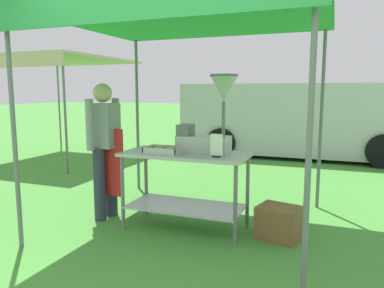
{
  "coord_description": "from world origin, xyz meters",
  "views": [
    {
      "loc": [
        1.21,
        -2.51,
        1.52
      ],
      "look_at": [
        -0.27,
        1.33,
        0.93
      ],
      "focal_mm": 34.33,
      "sensor_mm": 36.0,
      "label": 1
    }
  ],
  "objects_px": {
    "stall_canopy": "(189,22)",
    "vendor": "(105,144)",
    "donut_fryer": "(210,121)",
    "menu_sign": "(217,147)",
    "donut_cart": "(185,173)",
    "van_silver": "(300,119)",
    "supply_crate": "(279,222)",
    "neighbour_tent": "(58,62)",
    "donut_tray": "(163,151)"
  },
  "relations": [
    {
      "from": "donut_fryer",
      "to": "supply_crate",
      "type": "distance_m",
      "value": 1.28
    },
    {
      "from": "stall_canopy",
      "to": "van_silver",
      "type": "height_order",
      "value": "stall_canopy"
    },
    {
      "from": "menu_sign",
      "to": "neighbour_tent",
      "type": "distance_m",
      "value": 5.8
    },
    {
      "from": "donut_cart",
      "to": "neighbour_tent",
      "type": "xyz_separation_m",
      "value": [
        -4.29,
        3.04,
        1.54
      ]
    },
    {
      "from": "stall_canopy",
      "to": "vendor",
      "type": "height_order",
      "value": "stall_canopy"
    },
    {
      "from": "vendor",
      "to": "donut_fryer",
      "type": "bearing_deg",
      "value": 4.11
    },
    {
      "from": "donut_cart",
      "to": "menu_sign",
      "type": "bearing_deg",
      "value": -20.49
    },
    {
      "from": "donut_tray",
      "to": "van_silver",
      "type": "height_order",
      "value": "van_silver"
    },
    {
      "from": "donut_tray",
      "to": "neighbour_tent",
      "type": "xyz_separation_m",
      "value": [
        -4.09,
        3.17,
        1.28
      ]
    },
    {
      "from": "donut_tray",
      "to": "vendor",
      "type": "distance_m",
      "value": 0.84
    },
    {
      "from": "donut_tray",
      "to": "supply_crate",
      "type": "bearing_deg",
      "value": 10.42
    },
    {
      "from": "vendor",
      "to": "neighbour_tent",
      "type": "bearing_deg",
      "value": 137.03
    },
    {
      "from": "stall_canopy",
      "to": "van_silver",
      "type": "xyz_separation_m",
      "value": [
        0.75,
        5.29,
        -1.36
      ]
    },
    {
      "from": "donut_fryer",
      "to": "van_silver",
      "type": "xyz_separation_m",
      "value": [
        0.5,
        5.3,
        -0.33
      ]
    },
    {
      "from": "menu_sign",
      "to": "vendor",
      "type": "bearing_deg",
      "value": 174.19
    },
    {
      "from": "supply_crate",
      "to": "neighbour_tent",
      "type": "height_order",
      "value": "neighbour_tent"
    },
    {
      "from": "stall_canopy",
      "to": "menu_sign",
      "type": "distance_m",
      "value": 1.36
    },
    {
      "from": "van_silver",
      "to": "donut_fryer",
      "type": "bearing_deg",
      "value": -95.34
    },
    {
      "from": "stall_canopy",
      "to": "neighbour_tent",
      "type": "distance_m",
      "value": 5.2
    },
    {
      "from": "supply_crate",
      "to": "van_silver",
      "type": "distance_m",
      "value": 5.35
    },
    {
      "from": "stall_canopy",
      "to": "donut_tray",
      "type": "xyz_separation_m",
      "value": [
        -0.2,
        -0.23,
        -1.36
      ]
    },
    {
      "from": "donut_cart",
      "to": "donut_tray",
      "type": "bearing_deg",
      "value": -146.89
    },
    {
      "from": "supply_crate",
      "to": "donut_fryer",
      "type": "bearing_deg",
      "value": -179.75
    },
    {
      "from": "donut_cart",
      "to": "van_silver",
      "type": "bearing_deg",
      "value": 82.09
    },
    {
      "from": "supply_crate",
      "to": "stall_canopy",
      "type": "bearing_deg",
      "value": 179.68
    },
    {
      "from": "donut_cart",
      "to": "neighbour_tent",
      "type": "distance_m",
      "value": 5.48
    },
    {
      "from": "donut_cart",
      "to": "supply_crate",
      "type": "bearing_deg",
      "value": 5.21
    },
    {
      "from": "van_silver",
      "to": "neighbour_tent",
      "type": "relative_size",
      "value": 1.9
    },
    {
      "from": "stall_canopy",
      "to": "menu_sign",
      "type": "xyz_separation_m",
      "value": [
        0.4,
        -0.25,
        -1.28
      ]
    },
    {
      "from": "vendor",
      "to": "van_silver",
      "type": "distance_m",
      "value": 5.68
    },
    {
      "from": "supply_crate",
      "to": "van_silver",
      "type": "relative_size",
      "value": 0.09
    },
    {
      "from": "supply_crate",
      "to": "neighbour_tent",
      "type": "bearing_deg",
      "value": 150.97
    },
    {
      "from": "vendor",
      "to": "supply_crate",
      "type": "bearing_deg",
      "value": 2.68
    },
    {
      "from": "menu_sign",
      "to": "van_silver",
      "type": "bearing_deg",
      "value": 86.39
    },
    {
      "from": "vendor",
      "to": "supply_crate",
      "type": "distance_m",
      "value": 2.17
    },
    {
      "from": "stall_canopy",
      "to": "menu_sign",
      "type": "height_order",
      "value": "stall_canopy"
    },
    {
      "from": "van_silver",
      "to": "vendor",
      "type": "bearing_deg",
      "value": -108.26
    },
    {
      "from": "stall_canopy",
      "to": "donut_tray",
      "type": "distance_m",
      "value": 1.39
    },
    {
      "from": "van_silver",
      "to": "stall_canopy",
      "type": "bearing_deg",
      "value": -98.06
    },
    {
      "from": "donut_fryer",
      "to": "van_silver",
      "type": "height_order",
      "value": "donut_fryer"
    },
    {
      "from": "stall_canopy",
      "to": "donut_cart",
      "type": "height_order",
      "value": "stall_canopy"
    },
    {
      "from": "van_silver",
      "to": "neighbour_tent",
      "type": "bearing_deg",
      "value": -154.95
    },
    {
      "from": "stall_canopy",
      "to": "supply_crate",
      "type": "distance_m",
      "value": 2.3
    },
    {
      "from": "donut_cart",
      "to": "donut_fryer",
      "type": "distance_m",
      "value": 0.64
    },
    {
      "from": "menu_sign",
      "to": "vendor",
      "type": "height_order",
      "value": "vendor"
    },
    {
      "from": "donut_fryer",
      "to": "menu_sign",
      "type": "bearing_deg",
      "value": -58.59
    },
    {
      "from": "stall_canopy",
      "to": "menu_sign",
      "type": "bearing_deg",
      "value": -31.73
    },
    {
      "from": "donut_fryer",
      "to": "donut_cart",
      "type": "bearing_deg",
      "value": -160.73
    },
    {
      "from": "donut_cart",
      "to": "menu_sign",
      "type": "xyz_separation_m",
      "value": [
        0.4,
        -0.15,
        0.33
      ]
    },
    {
      "from": "donut_tray",
      "to": "menu_sign",
      "type": "height_order",
      "value": "menu_sign"
    }
  ]
}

